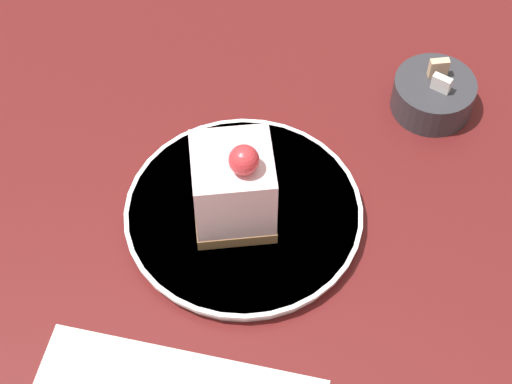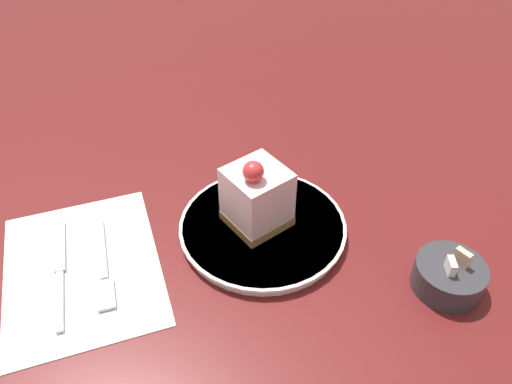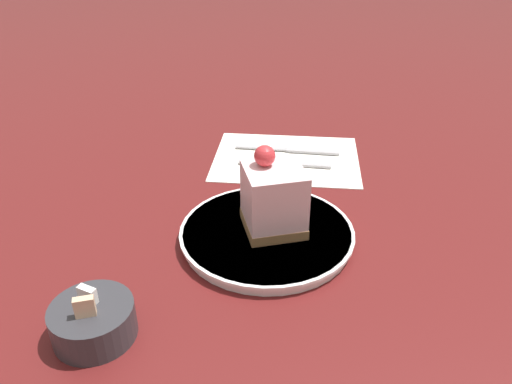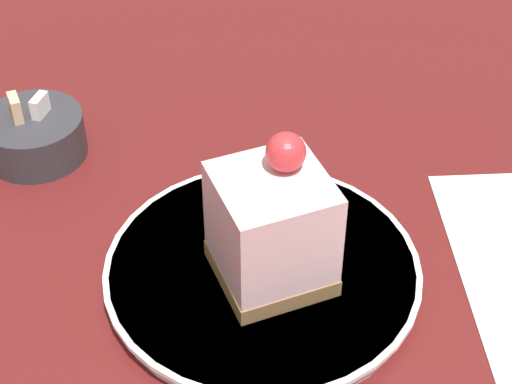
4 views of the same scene
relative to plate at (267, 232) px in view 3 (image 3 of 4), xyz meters
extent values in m
plane|color=#5B1919|center=(0.00, 0.03, -0.01)|extent=(4.00, 4.00, 0.00)
cylinder|color=white|center=(0.00, 0.00, 0.00)|extent=(0.22, 0.22, 0.02)
cylinder|color=white|center=(0.00, 0.00, 0.00)|extent=(0.23, 0.23, 0.00)
cube|color=olive|center=(0.00, -0.01, 0.01)|extent=(0.09, 0.09, 0.01)
cube|color=silver|center=(0.00, -0.01, 0.06)|extent=(0.09, 0.09, 0.07)
sphere|color=red|center=(0.01, 0.00, 0.11)|extent=(0.03, 0.03, 0.03)
cube|color=white|center=(0.24, -0.02, -0.01)|extent=(0.20, 0.26, 0.00)
cube|color=#B2B2B7|center=(0.21, -0.05, 0.00)|extent=(0.02, 0.11, 0.00)
cube|color=#B2B2B7|center=(0.22, 0.03, 0.00)|extent=(0.03, 0.05, 0.00)
cube|color=#B2B2B7|center=(0.26, -0.07, 0.00)|extent=(0.02, 0.09, 0.00)
cube|color=#B2B2B7|center=(0.27, 0.02, 0.00)|extent=(0.02, 0.09, 0.00)
cylinder|color=#333338|center=(-0.18, 0.17, 0.01)|extent=(0.09, 0.09, 0.04)
cube|color=#D8B28C|center=(-0.19, 0.17, 0.04)|extent=(0.01, 0.02, 0.02)
cube|color=white|center=(-0.17, 0.18, 0.04)|extent=(0.02, 0.02, 0.02)
camera|label=1|loc=(0.45, 0.09, 0.69)|focal=60.00mm
camera|label=2|loc=(0.18, 0.45, 0.49)|focal=35.00mm
camera|label=3|loc=(-0.55, -0.02, 0.38)|focal=35.00mm
camera|label=4|loc=(-0.05, -0.43, 0.45)|focal=60.00mm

